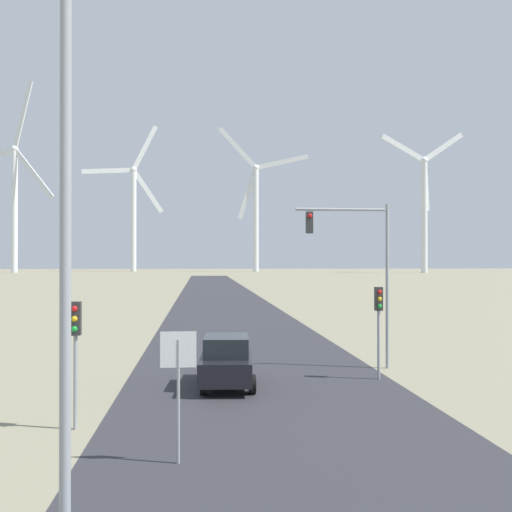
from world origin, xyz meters
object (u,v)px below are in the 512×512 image
(car_approaching, at_px, (226,361))
(traffic_light_mast_overhead, at_px, (358,254))
(streetlamp, at_px, (66,182))
(wind_turbine_center, at_px, (256,206))
(stop_sign_near, at_px, (178,371))
(traffic_light_post_near_right, at_px, (379,311))
(wind_turbine_left, at_px, (134,207))
(traffic_light_post_near_left, at_px, (75,336))
(wind_turbine_right, at_px, (424,203))
(wind_turbine_far_left, at_px, (15,194))

(car_approaching, bearing_deg, traffic_light_mast_overhead, 28.36)
(streetlamp, bearing_deg, wind_turbine_center, 84.00)
(stop_sign_near, bearing_deg, wind_turbine_center, 84.32)
(traffic_light_post_near_right, bearing_deg, streetlamp, -125.14)
(wind_turbine_left, distance_m, wind_turbine_center, 48.18)
(traffic_light_post_near_left, height_order, wind_turbine_center, wind_turbine_center)
(wind_turbine_center, xyz_separation_m, wind_turbine_right, (56.74, -29.03, -1.05))
(traffic_light_post_near_right, height_order, wind_turbine_center, wind_turbine_center)
(traffic_light_post_near_left, distance_m, traffic_light_post_near_right, 11.65)
(traffic_light_mast_overhead, bearing_deg, streetlamp, -120.28)
(streetlamp, bearing_deg, wind_turbine_right, 67.53)
(traffic_light_post_near_left, xyz_separation_m, traffic_light_post_near_right, (10.09, 5.81, 0.06))
(traffic_light_mast_overhead, xyz_separation_m, car_approaching, (-5.64, -3.04, -3.89))
(traffic_light_post_near_right, distance_m, car_approaching, 6.12)
(wind_turbine_center, bearing_deg, wind_turbine_far_left, -170.71)
(wind_turbine_far_left, bearing_deg, wind_turbine_right, -5.87)
(streetlamp, relative_size, traffic_light_mast_overhead, 1.33)
(streetlamp, relative_size, traffic_light_post_near_left, 2.67)
(traffic_light_post_near_right, relative_size, wind_turbine_far_left, 0.05)
(traffic_light_mast_overhead, relative_size, wind_turbine_left, 0.12)
(wind_turbine_center, bearing_deg, traffic_light_post_near_right, -93.96)
(wind_turbine_far_left, bearing_deg, traffic_light_mast_overhead, -69.53)
(car_approaching, bearing_deg, traffic_light_post_near_left, -130.29)
(traffic_light_post_near_right, relative_size, traffic_light_mast_overhead, 0.51)
(car_approaching, distance_m, wind_turbine_far_left, 209.56)
(traffic_light_mast_overhead, bearing_deg, car_approaching, -151.64)
(traffic_light_post_near_left, distance_m, wind_turbine_center, 218.71)
(wind_turbine_center, bearing_deg, traffic_light_mast_overhead, -94.05)
(stop_sign_near, bearing_deg, traffic_light_mast_overhead, 57.42)
(traffic_light_post_near_left, height_order, car_approaching, traffic_light_post_near_left)
(stop_sign_near, bearing_deg, car_approaching, 80.01)
(wind_turbine_far_left, xyz_separation_m, wind_turbine_left, (39.28, 20.22, -2.77))
(streetlamp, distance_m, wind_turbine_left, 230.95)
(streetlamp, distance_m, traffic_light_post_near_right, 15.73)
(wind_turbine_far_left, bearing_deg, streetlamp, -73.03)
(car_approaching, bearing_deg, streetlamp, -104.39)
(wind_turbine_far_left, bearing_deg, wind_turbine_left, 27.24)
(stop_sign_near, bearing_deg, wind_turbine_right, 67.54)
(traffic_light_post_near_left, height_order, traffic_light_post_near_right, traffic_light_post_near_right)
(traffic_light_post_near_left, bearing_deg, wind_turbine_right, 66.49)
(stop_sign_near, height_order, car_approaching, stop_sign_near)
(car_approaching, height_order, wind_turbine_center, wind_turbine_center)
(streetlamp, xyz_separation_m, traffic_light_post_near_right, (8.86, 12.59, -3.19))
(traffic_light_mast_overhead, height_order, wind_turbine_right, wind_turbine_right)
(traffic_light_post_near_right, relative_size, wind_turbine_left, 0.06)
(wind_turbine_right, bearing_deg, streetlamp, -112.47)
(streetlamp, relative_size, stop_sign_near, 3.10)
(wind_turbine_left, xyz_separation_m, wind_turbine_center, (47.80, -5.98, 0.52))
(streetlamp, bearing_deg, traffic_light_mast_overhead, 59.72)
(traffic_light_post_near_left, bearing_deg, car_approaching, 49.71)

